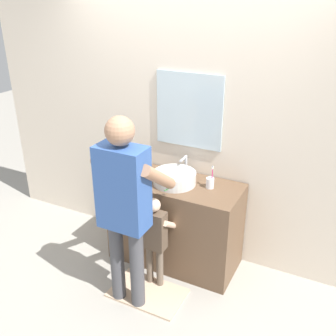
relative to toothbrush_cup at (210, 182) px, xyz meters
name	(u,v)px	position (x,y,z in m)	size (l,w,h in m)	color
ground_plane	(161,277)	(-0.31, -0.35, -0.90)	(14.00, 14.00, 0.00)	#9E998E
back_wall	(191,119)	(-0.31, 0.27, 0.45)	(4.40, 0.10, 2.70)	beige
vanity_cabinet	(175,222)	(-0.31, -0.05, -0.48)	(1.20, 0.54, 0.85)	brown
sink_basin	(175,178)	(-0.31, -0.07, 0.00)	(0.38, 0.38, 0.11)	silver
faucet	(185,166)	(-0.31, 0.16, 0.03)	(0.18, 0.14, 0.18)	#B7BABF
toothbrush_cup	(210,182)	(0.00, 0.00, 0.00)	(0.07, 0.07, 0.21)	silver
soap_bottle	(140,167)	(-0.69, -0.04, 0.01)	(0.06, 0.06, 0.17)	#66B2D1
bath_mat	(148,293)	(-0.31, -0.60, -0.89)	(0.64, 0.40, 0.02)	#CCAD8E
child_toddler	(155,235)	(-0.31, -0.45, -0.37)	(0.27, 0.27, 0.88)	#6B5B4C
adult_parent	(125,199)	(-0.42, -0.72, 0.09)	(0.51, 0.54, 1.64)	#47474C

